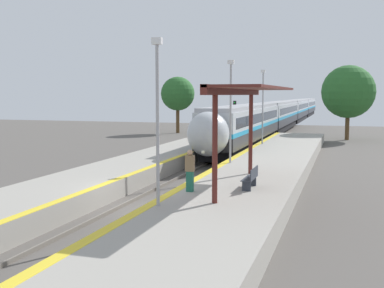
% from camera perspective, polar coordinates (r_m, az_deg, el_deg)
% --- Properties ---
extents(ground_plane, '(120.00, 120.00, 0.00)m').
position_cam_1_polar(ground_plane, '(20.89, -6.49, -7.60)').
color(ground_plane, '#56514C').
extents(rail_left, '(0.08, 90.00, 0.15)m').
position_cam_1_polar(rail_left, '(21.17, -8.29, -7.23)').
color(rail_left, slate).
rests_on(rail_left, ground_plane).
extents(rail_right, '(0.08, 90.00, 0.15)m').
position_cam_1_polar(rail_right, '(20.60, -4.65, -7.56)').
color(rail_right, slate).
rests_on(rail_right, ground_plane).
extents(train, '(2.83, 93.30, 3.95)m').
position_cam_1_polar(train, '(75.32, 11.29, 3.78)').
color(train, black).
rests_on(train, ground_plane).
extents(platform_right, '(4.83, 64.00, 0.91)m').
position_cam_1_polar(platform_right, '(19.54, 4.27, -7.17)').
color(platform_right, '#9E998E').
rests_on(platform_right, ground_plane).
extents(platform_left, '(4.00, 64.00, 0.91)m').
position_cam_1_polar(platform_left, '(22.46, -14.86, -5.64)').
color(platform_left, '#9E998E').
rests_on(platform_left, ground_plane).
extents(platform_bench, '(0.44, 1.64, 0.89)m').
position_cam_1_polar(platform_bench, '(20.49, 7.05, -3.95)').
color(platform_bench, '#2D333D').
rests_on(platform_bench, platform_right).
extents(person_waiting, '(0.36, 0.23, 1.73)m').
position_cam_1_polar(person_waiting, '(19.64, -0.25, -3.08)').
color(person_waiting, '#1E604C').
rests_on(person_waiting, platform_right).
extents(railway_signal, '(0.28, 0.28, 4.25)m').
position_cam_1_polar(railway_signal, '(48.30, 5.08, 3.17)').
color(railway_signal, '#59595E').
rests_on(railway_signal, ground_plane).
extents(lamppost_near, '(0.36, 0.20, 5.93)m').
position_cam_1_polar(lamppost_near, '(16.97, -4.11, 3.84)').
color(lamppost_near, '#9E9EA3').
rests_on(lamppost_near, platform_right).
extents(lamppost_mid, '(0.36, 0.20, 5.93)m').
position_cam_1_polar(lamppost_mid, '(27.83, 4.60, 4.62)').
color(lamppost_mid, '#9E9EA3').
rests_on(lamppost_mid, platform_right).
extents(lamppost_far, '(0.36, 0.20, 5.93)m').
position_cam_1_polar(lamppost_far, '(38.97, 8.39, 4.93)').
color(lamppost_far, '#9E9EA3').
rests_on(lamppost_far, platform_right).
extents(station_canopy, '(2.02, 9.94, 4.30)m').
position_cam_1_polar(station_canopy, '(20.58, 6.79, 5.90)').
color(station_canopy, '#511E19').
rests_on(station_canopy, platform_right).
extents(background_tree_left, '(4.27, 4.27, 7.12)m').
position_cam_1_polar(background_tree_left, '(61.04, -1.71, 5.96)').
color(background_tree_left, brown).
rests_on(background_tree_left, ground_plane).
extents(background_tree_right, '(5.64, 5.64, 7.99)m').
position_cam_1_polar(background_tree_right, '(54.16, 18.04, 5.91)').
color(background_tree_right, brown).
rests_on(background_tree_right, ground_plane).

